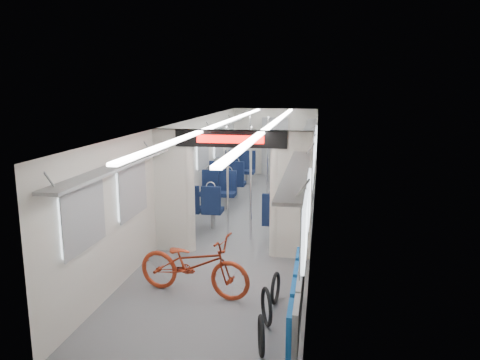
{
  "coord_description": "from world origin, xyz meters",
  "views": [
    {
      "loc": [
        1.57,
        -10.16,
        3.08
      ],
      "look_at": [
        0.02,
        -1.23,
        1.24
      ],
      "focal_mm": 35.0,
      "sensor_mm": 36.0,
      "label": 1
    }
  ],
  "objects_px": {
    "flip_bench": "(297,295)",
    "seat_bay_far_right": "(298,171)",
    "bike_hoop_b": "(266,308)",
    "bike_hoop_c": "(275,290)",
    "bicycle": "(194,264)",
    "stanchion_near_left": "(228,184)",
    "bike_hoop_a": "(261,338)",
    "seat_bay_near_left": "(211,196)",
    "stanchion_far_right": "(268,161)",
    "seat_bay_near_right": "(289,204)",
    "stanchion_far_left": "(250,160)",
    "stanchion_near_right": "(251,184)",
    "seat_bay_far_left": "(234,171)"
  },
  "relations": [
    {
      "from": "bike_hoop_a",
      "to": "stanchion_far_right",
      "type": "distance_m",
      "value": 7.14
    },
    {
      "from": "bike_hoop_a",
      "to": "seat_bay_near_left",
      "type": "height_order",
      "value": "seat_bay_near_left"
    },
    {
      "from": "seat_bay_near_right",
      "to": "bike_hoop_c",
      "type": "bearing_deg",
      "value": -88.93
    },
    {
      "from": "bike_hoop_a",
      "to": "stanchion_near_right",
      "type": "relative_size",
      "value": 0.21
    },
    {
      "from": "bike_hoop_b",
      "to": "bike_hoop_c",
      "type": "bearing_deg",
      "value": 85.07
    },
    {
      "from": "bicycle",
      "to": "seat_bay_far_right",
      "type": "relative_size",
      "value": 0.79
    },
    {
      "from": "seat_bay_near_left",
      "to": "seat_bay_near_right",
      "type": "distance_m",
      "value": 1.95
    },
    {
      "from": "bicycle",
      "to": "seat_bay_near_right",
      "type": "bearing_deg",
      "value": -7.61
    },
    {
      "from": "bicycle",
      "to": "bike_hoop_c",
      "type": "distance_m",
      "value": 1.27
    },
    {
      "from": "seat_bay_near_left",
      "to": "stanchion_near_left",
      "type": "height_order",
      "value": "stanchion_near_left"
    },
    {
      "from": "bike_hoop_a",
      "to": "bike_hoop_b",
      "type": "height_order",
      "value": "bike_hoop_b"
    },
    {
      "from": "bike_hoop_a",
      "to": "seat_bay_far_right",
      "type": "xyz_separation_m",
      "value": [
        -0.03,
        8.99,
        0.35
      ]
    },
    {
      "from": "seat_bay_far_left",
      "to": "stanchion_near_right",
      "type": "bearing_deg",
      "value": -75.31
    },
    {
      "from": "seat_bay_far_left",
      "to": "stanchion_far_right",
      "type": "bearing_deg",
      "value": -52.05
    },
    {
      "from": "seat_bay_near_left",
      "to": "stanchion_far_left",
      "type": "height_order",
      "value": "stanchion_far_left"
    },
    {
      "from": "stanchion_near_right",
      "to": "bike_hoop_c",
      "type": "bearing_deg",
      "value": -74.26
    },
    {
      "from": "flip_bench",
      "to": "seat_bay_far_right",
      "type": "distance_m",
      "value": 8.56
    },
    {
      "from": "seat_bay_near_right",
      "to": "seat_bay_far_left",
      "type": "distance_m",
      "value": 4.02
    },
    {
      "from": "seat_bay_far_right",
      "to": "stanchion_near_left",
      "type": "bearing_deg",
      "value": -103.26
    },
    {
      "from": "flip_bench",
      "to": "seat_bay_far_right",
      "type": "xyz_separation_m",
      "value": [
        -0.42,
        8.55,
        -0.01
      ]
    },
    {
      "from": "bike_hoop_c",
      "to": "stanchion_near_left",
      "type": "distance_m",
      "value": 3.11
    },
    {
      "from": "flip_bench",
      "to": "stanchion_near_left",
      "type": "distance_m",
      "value": 3.98
    },
    {
      "from": "bike_hoop_a",
      "to": "stanchion_far_right",
      "type": "xyz_separation_m",
      "value": [
        -0.74,
        7.04,
        0.93
      ]
    },
    {
      "from": "bike_hoop_b",
      "to": "seat_bay_far_right",
      "type": "height_order",
      "value": "seat_bay_far_right"
    },
    {
      "from": "seat_bay_far_left",
      "to": "bicycle",
      "type": "bearing_deg",
      "value": -84.32
    },
    {
      "from": "seat_bay_far_right",
      "to": "bicycle",
      "type": "bearing_deg",
      "value": -98.79
    },
    {
      "from": "bike_hoop_b",
      "to": "stanchion_far_left",
      "type": "xyz_separation_m",
      "value": [
        -1.2,
        6.48,
        0.92
      ]
    },
    {
      "from": "seat_bay_far_left",
      "to": "stanchion_far_left",
      "type": "xyz_separation_m",
      "value": [
        0.68,
        -1.35,
        0.58
      ]
    },
    {
      "from": "stanchion_near_right",
      "to": "stanchion_near_left",
      "type": "bearing_deg",
      "value": -174.15
    },
    {
      "from": "seat_bay_near_left",
      "to": "seat_bay_near_right",
      "type": "relative_size",
      "value": 0.95
    },
    {
      "from": "stanchion_near_right",
      "to": "stanchion_far_right",
      "type": "height_order",
      "value": "same"
    },
    {
      "from": "flip_bench",
      "to": "stanchion_near_left",
      "type": "relative_size",
      "value": 0.94
    },
    {
      "from": "bicycle",
      "to": "stanchion_far_right",
      "type": "bearing_deg",
      "value": 6.04
    },
    {
      "from": "seat_bay_near_left",
      "to": "seat_bay_far_left",
      "type": "distance_m",
      "value": 3.01
    },
    {
      "from": "seat_bay_near_left",
      "to": "stanchion_far_left",
      "type": "relative_size",
      "value": 0.87
    },
    {
      "from": "flip_bench",
      "to": "bike_hoop_a",
      "type": "relative_size",
      "value": 4.42
    },
    {
      "from": "bicycle",
      "to": "seat_bay_near_right",
      "type": "xyz_separation_m",
      "value": [
        1.17,
        3.52,
        0.08
      ]
    },
    {
      "from": "stanchion_far_left",
      "to": "stanchion_near_left",
      "type": "bearing_deg",
      "value": -89.62
    },
    {
      "from": "bike_hoop_b",
      "to": "stanchion_far_right",
      "type": "bearing_deg",
      "value": 96.48
    },
    {
      "from": "bike_hoop_a",
      "to": "stanchion_far_left",
      "type": "relative_size",
      "value": 0.21
    },
    {
      "from": "bike_hoop_b",
      "to": "seat_bay_far_right",
      "type": "distance_m",
      "value": 8.29
    },
    {
      "from": "seat_bay_near_right",
      "to": "seat_bay_far_left",
      "type": "height_order",
      "value": "seat_bay_far_left"
    },
    {
      "from": "bicycle",
      "to": "stanchion_near_left",
      "type": "height_order",
      "value": "stanchion_near_left"
    },
    {
      "from": "stanchion_far_left",
      "to": "bicycle",
      "type": "bearing_deg",
      "value": -89.8
    },
    {
      "from": "stanchion_far_right",
      "to": "seat_bay_near_left",
      "type": "bearing_deg",
      "value": -127.36
    },
    {
      "from": "stanchion_near_right",
      "to": "seat_bay_far_left",
      "type": "bearing_deg",
      "value": 104.69
    },
    {
      "from": "flip_bench",
      "to": "stanchion_far_right",
      "type": "distance_m",
      "value": 6.72
    },
    {
      "from": "bike_hoop_b",
      "to": "stanchion_near_right",
      "type": "bearing_deg",
      "value": 101.98
    },
    {
      "from": "bicycle",
      "to": "seat_bay_far_right",
      "type": "distance_m",
      "value": 7.63
    },
    {
      "from": "seat_bay_far_left",
      "to": "stanchion_near_left",
      "type": "bearing_deg",
      "value": -81.07
    }
  ]
}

